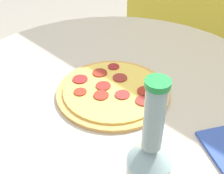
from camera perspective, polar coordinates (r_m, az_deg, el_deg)
name	(u,v)px	position (r m, az deg, el deg)	size (l,w,h in m)	color
table	(114,147)	(0.96, 0.40, -10.93)	(0.96, 0.96, 0.75)	#B2A893
pizza	(112,91)	(0.81, 0.00, -0.66)	(0.29, 0.29, 0.02)	#C68E47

